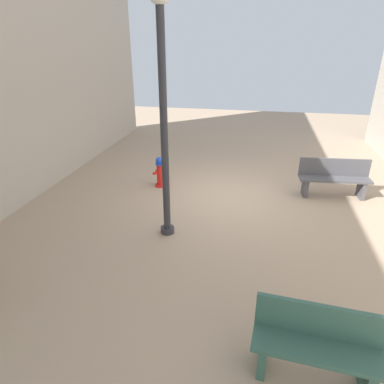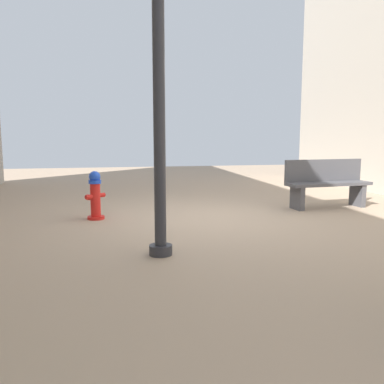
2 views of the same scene
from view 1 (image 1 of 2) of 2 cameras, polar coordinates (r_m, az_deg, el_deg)
ground_plane at (r=8.71m, az=6.06°, el=-0.63°), size 23.40×23.40×0.00m
fire_hydrant at (r=9.14m, az=-5.47°, el=3.41°), size 0.35×0.35×0.83m
bench_near at (r=9.22m, az=22.82°, el=2.31°), size 1.75×0.59×0.95m
bench_far at (r=4.45m, az=20.21°, el=-22.99°), size 1.46×0.55×0.95m
street_lamp at (r=6.15m, az=-4.93°, el=15.81°), size 0.36×0.36×4.50m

